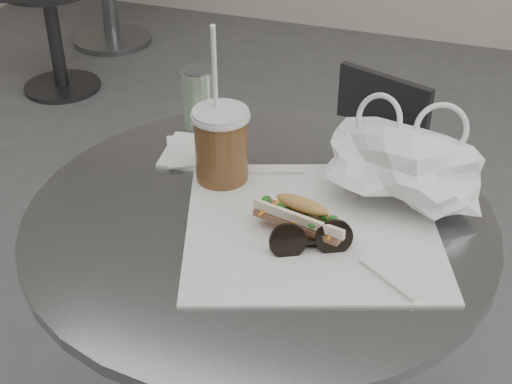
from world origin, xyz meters
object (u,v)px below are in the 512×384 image
(banh_mi, at_px, (301,218))
(drink_can, at_px, (199,98))
(chair_far, at_px, (348,212))
(bg_chair, at_px, (50,23))
(cafe_table, at_px, (259,336))
(sunglasses, at_px, (311,241))
(iced_coffee, at_px, (221,145))

(banh_mi, distance_m, drink_can, 0.40)
(chair_far, bearing_deg, bg_chair, -9.15)
(chair_far, bearing_deg, cafe_table, 110.34)
(chair_far, distance_m, bg_chair, 1.78)
(banh_mi, bearing_deg, bg_chair, 147.39)
(cafe_table, xyz_separation_m, banh_mi, (0.08, -0.03, 0.31))
(chair_far, xyz_separation_m, sunglasses, (0.10, -0.76, 0.47))
(chair_far, bearing_deg, banh_mi, 116.68)
(cafe_table, bearing_deg, iced_coffee, 141.85)
(chair_far, distance_m, sunglasses, 0.90)
(iced_coffee, height_order, drink_can, iced_coffee)
(chair_far, distance_m, banh_mi, 0.87)
(iced_coffee, xyz_separation_m, drink_can, (-0.12, 0.17, -0.01))
(drink_can, bearing_deg, sunglasses, -44.73)
(cafe_table, xyz_separation_m, bg_chair, (-1.52, 1.59, -0.14))
(bg_chair, relative_size, sunglasses, 6.03)
(banh_mi, bearing_deg, sunglasses, -42.31)
(chair_far, relative_size, iced_coffee, 2.28)
(drink_can, bearing_deg, bg_chair, 134.32)
(chair_far, relative_size, sunglasses, 5.38)
(cafe_table, bearing_deg, drink_can, 130.90)
(bg_chair, distance_m, drink_can, 1.94)
(bg_chair, xyz_separation_m, iced_coffee, (1.43, -1.51, 0.48))
(banh_mi, relative_size, drink_can, 1.59)
(chair_far, distance_m, drink_can, 0.71)
(iced_coffee, bearing_deg, bg_chair, 133.36)
(banh_mi, bearing_deg, cafe_table, 170.03)
(sunglasses, bearing_deg, banh_mi, 97.23)
(cafe_table, xyz_separation_m, iced_coffee, (-0.09, 0.07, 0.34))
(chair_far, height_order, banh_mi, banh_mi)
(banh_mi, height_order, sunglasses, banh_mi)
(bg_chair, bearing_deg, drink_can, -66.98)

